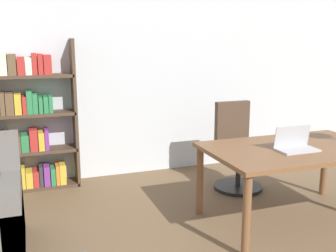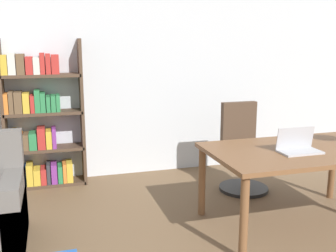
# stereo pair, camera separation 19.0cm
# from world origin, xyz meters

# --- Properties ---
(wall_back) EXTENTS (8.00, 0.06, 2.70)m
(wall_back) POSITION_xyz_m (0.00, 4.53, 1.35)
(wall_back) COLOR silver
(wall_back) RESTS_ON ground_plane
(desk) EXTENTS (1.67, 1.02, 0.74)m
(desk) POSITION_xyz_m (1.10, 2.56, 0.66)
(desk) COLOR brown
(desk) RESTS_ON ground_plane
(laptop) EXTENTS (0.37, 0.21, 0.22)m
(laptop) POSITION_xyz_m (1.03, 2.47, 0.79)
(laptop) COLOR #B2B2B7
(laptop) RESTS_ON desk
(office_chair) EXTENTS (0.58, 0.58, 1.03)m
(office_chair) POSITION_xyz_m (1.05, 3.56, 0.43)
(office_chair) COLOR black
(office_chair) RESTS_ON ground_plane
(bookshelf) EXTENTS (0.92, 0.28, 1.76)m
(bookshelf) POSITION_xyz_m (-1.24, 4.34, 0.79)
(bookshelf) COLOR #4C3828
(bookshelf) RESTS_ON ground_plane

